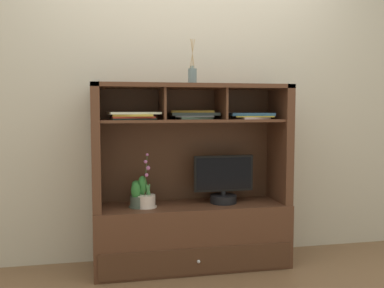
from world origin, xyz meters
The scene contains 10 objects.
floor_plane centered at (0.00, 0.00, -0.01)m, with size 6.00×6.00×0.02m, color brown.
back_wall centered at (0.00, 0.25, 1.40)m, with size 6.00×0.02×2.80m, color beige.
media_console centered at (0.00, 0.01, 0.42)m, with size 1.44×0.46×1.36m.
tv_monitor centered at (0.24, -0.01, 0.62)m, with size 0.45×0.20×0.36m.
potted_orchid centered at (-0.35, -0.03, 0.52)m, with size 0.16×0.16×0.39m.
potted_fern centered at (-0.39, -0.01, 0.55)m, with size 0.16×0.16×0.23m.
magazine_stack_left centered at (0.44, -0.01, 1.13)m, with size 0.34×0.29×0.05m.
magazine_stack_centre centered at (-0.43, -0.03, 1.13)m, with size 0.38×0.28×0.05m.
magazine_stack_right centered at (0.02, 0.04, 1.13)m, with size 0.35×0.29×0.06m.
diffuser_bottle centered at (0.00, -0.01, 1.42)m, with size 0.06×0.06×0.32m.
Camera 1 is at (-0.62, -3.05, 1.18)m, focal length 39.73 mm.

